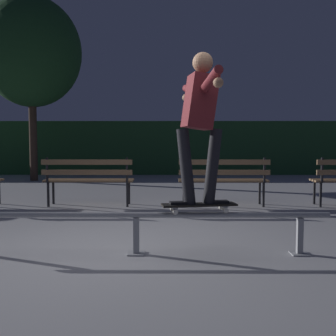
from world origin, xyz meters
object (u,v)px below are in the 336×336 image
at_px(skateboard, 199,205).
at_px(park_bench_right_center, 223,176).
at_px(skateboarder, 200,115).
at_px(tree_far_left, 31,52).
at_px(park_bench_left_center, 88,176).
at_px(grind_rail, 136,222).

xyz_separation_m(skateboard, park_bench_right_center, (0.65, 3.08, 0.02)).
distance_m(skateboarder, tree_far_left, 9.01).
distance_m(park_bench_left_center, park_bench_right_center, 2.42).
distance_m(skateboarder, park_bench_left_center, 3.67).
distance_m(skateboard, tree_far_left, 9.29).
height_order(skateboard, park_bench_right_center, park_bench_right_center).
relative_size(skateboard, skateboarder, 0.51).
xyz_separation_m(park_bench_left_center, park_bench_right_center, (2.42, 0.00, 0.00)).
bearing_deg(park_bench_right_center, skateboarder, -101.87).
xyz_separation_m(park_bench_left_center, tree_far_left, (-2.49, 4.55, 3.13)).
height_order(skateboard, park_bench_left_center, park_bench_left_center).
xyz_separation_m(grind_rail, skateboard, (0.66, -0.00, 0.17)).
xyz_separation_m(skateboarder, tree_far_left, (-4.26, 7.63, 2.21)).
distance_m(grind_rail, park_bench_left_center, 3.28).
relative_size(grind_rail, park_bench_right_center, 2.52).
distance_m(grind_rail, skateboard, 0.68).
relative_size(grind_rail, park_bench_left_center, 2.52).
xyz_separation_m(grind_rail, skateboarder, (0.66, 0.00, 1.11)).
relative_size(skateboarder, park_bench_left_center, 0.97).
height_order(park_bench_left_center, tree_far_left, tree_far_left).
height_order(skateboarder, park_bench_left_center, skateboarder).
bearing_deg(grind_rail, park_bench_left_center, 109.81).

